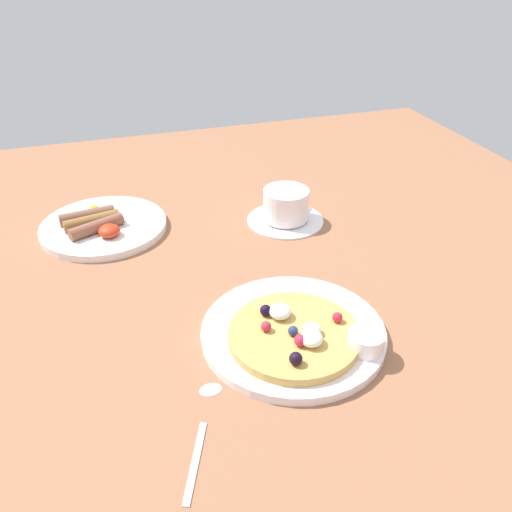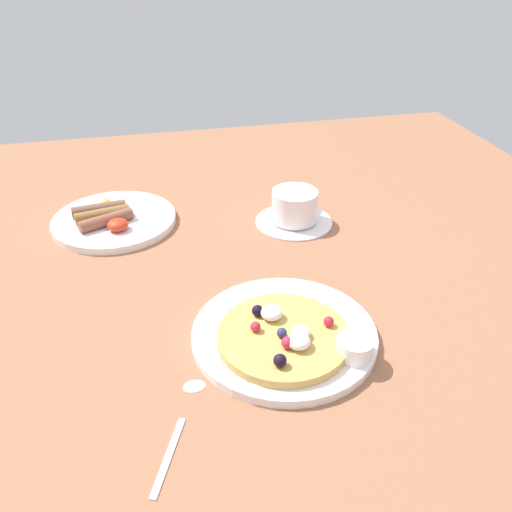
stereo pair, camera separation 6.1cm
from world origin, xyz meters
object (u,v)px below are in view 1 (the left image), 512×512
Objects in this scene: pancake_plate at (293,333)px; syrup_ramekin at (366,341)px; coffee_cup at (286,203)px; coffee_saucer at (285,219)px; breakfast_plate at (104,226)px; teaspoon at (205,415)px.

pancake_plate is 10.21cm from syrup_ramekin.
syrup_ramekin reaches higher than pancake_plate.
coffee_cup reaches higher than pancake_plate.
syrup_ramekin is 0.33× the size of coffee_saucer.
syrup_ramekin is at bearing -56.45° from breakfast_plate.
pancake_plate is at bearing -108.77° from coffee_cup.
coffee_cup is 0.68× the size of teaspoon.
syrup_ramekin is at bearing -94.81° from coffee_saucer.
breakfast_plate is 49.48cm from teaspoon.
breakfast_plate is 34.33cm from coffee_cup.
coffee_saucer is 3.36cm from coffee_cup.
pancake_plate reaches higher than coffee_saucer.
coffee_cup reaches higher than teaspoon.
coffee_cup is at bearing 71.23° from pancake_plate.
teaspoon is at bearing -121.52° from coffee_cup.
pancake_plate is at bearing 138.51° from syrup_ramekin.
teaspoon is (-25.54, -41.67, -0.09)cm from coffee_saucer.
syrup_ramekin is 38.50cm from coffee_saucer.
coffee_saucer is at bearing 85.19° from syrup_ramekin.
coffee_saucer is at bearing -12.14° from breakfast_plate.
coffee_saucer and teaspoon have the same top height.
breakfast_plate reaches higher than teaspoon.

